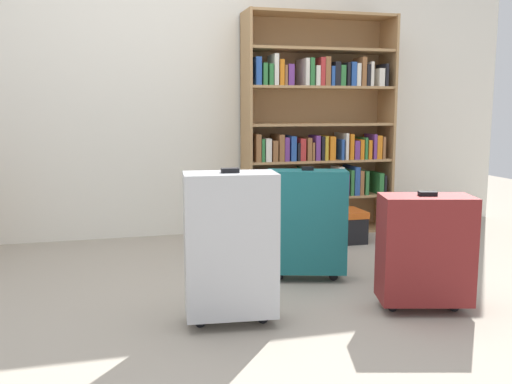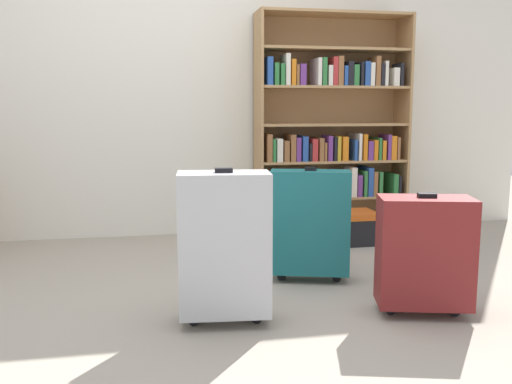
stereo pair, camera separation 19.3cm
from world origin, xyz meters
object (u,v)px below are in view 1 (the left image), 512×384
suitcase_teal (307,222)px  suitcase_silver (231,245)px  suitcase_dark_red (425,249)px  bookshelf (316,130)px  storage_box (338,225)px

suitcase_teal → suitcase_silver: (-0.56, -0.55, 0.03)m
suitcase_teal → suitcase_dark_red: (0.38, -0.62, -0.03)m
bookshelf → suitcase_dark_red: (-0.12, -1.81, -0.50)m
suitcase_silver → bookshelf: bearing=58.4°
storage_box → suitcase_silver: bearing=-129.4°
suitcase_dark_red → suitcase_silver: size_ratio=0.82×
storage_box → suitcase_dark_red: size_ratio=0.62×
suitcase_silver → suitcase_dark_red: bearing=-4.2°
storage_box → suitcase_teal: bearing=-124.1°
suitcase_teal → suitcase_dark_red: suitcase_teal is taller
storage_box → suitcase_dark_red: (-0.16, -1.42, 0.18)m
storage_box → suitcase_teal: suitcase_teal is taller
bookshelf → suitcase_dark_red: bearing=-93.9°
suitcase_teal → suitcase_silver: bearing=-135.8°
bookshelf → suitcase_silver: size_ratio=2.35×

